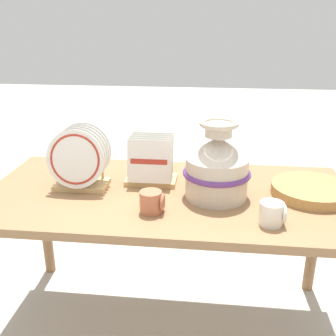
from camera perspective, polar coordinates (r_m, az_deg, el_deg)
The scene contains 8 objects.
ground_plane at distance 2.06m, azimuth 0.00°, elevation -21.22°, with size 14.00×14.00×0.00m, color #B2ADA3.
display_table at distance 1.71m, azimuth 0.00°, elevation -5.77°, with size 1.56×0.76×0.69m.
ceramic_vase at distance 1.60m, azimuth 7.13°, elevation 0.37°, with size 0.28×0.28×0.32m.
dish_rack_round_plates at distance 1.72m, azimuth -12.72°, elevation 0.88°, with size 0.25×0.17×0.27m.
dish_rack_square_plates at distance 1.75m, azimuth -2.47°, elevation 0.40°, with size 0.23×0.16×0.21m.
wicker_charger_stack at distance 1.75m, azimuth 20.07°, elevation -3.06°, with size 0.33×0.33×0.04m.
mug_terracotta_glaze at distance 1.50m, azimuth -2.34°, elevation -4.94°, with size 0.09×0.09×0.08m.
mug_cream_glaze at distance 1.46m, azimuth 14.93°, elevation -6.39°, with size 0.09×0.09×0.08m.
Camera 1 is at (0.17, -1.52, 1.38)m, focal length 42.00 mm.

